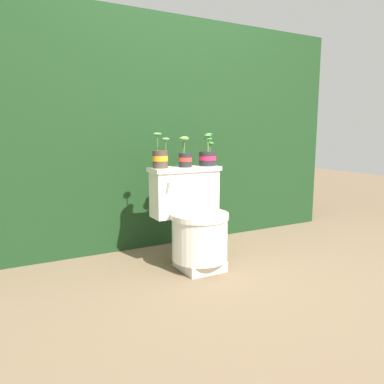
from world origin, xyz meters
name	(u,v)px	position (x,y,z in m)	size (l,w,h in m)	color
ground_plane	(212,268)	(0.00, 0.00, 0.00)	(12.00, 12.00, 0.00)	brown
hedge_backdrop	(145,133)	(0.00, 1.18, 0.90)	(3.21, 1.06, 1.80)	#193819
toilet	(194,221)	(-0.08, 0.11, 0.31)	(0.50, 0.50, 0.67)	silver
potted_plant_left	(160,158)	(-0.27, 0.25, 0.74)	(0.11, 0.11, 0.24)	#47382D
potted_plant_midleft	(185,157)	(-0.08, 0.24, 0.74)	(0.09, 0.10, 0.21)	#262628
potted_plant_middle	(208,157)	(0.10, 0.25, 0.74)	(0.12, 0.12, 0.23)	#262628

